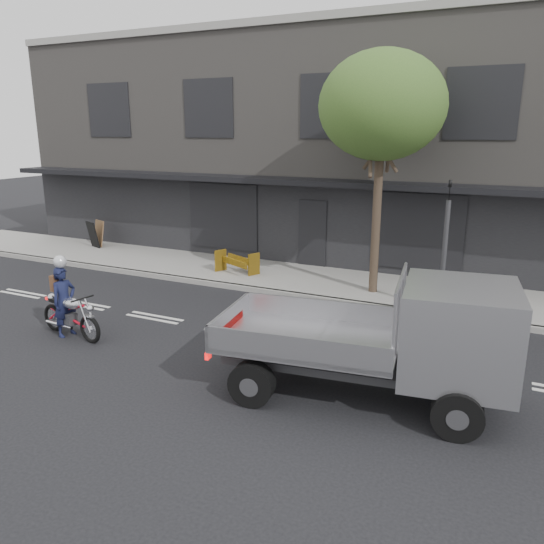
{
  "coord_description": "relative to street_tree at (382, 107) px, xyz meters",
  "views": [
    {
      "loc": [
        5.85,
        -10.33,
        4.71
      ],
      "look_at": [
        0.72,
        0.5,
        1.46
      ],
      "focal_mm": 35.0,
      "sensor_mm": 36.0,
      "label": 1
    }
  ],
  "objects": [
    {
      "name": "ground",
      "position": [
        -2.2,
        -4.2,
        -5.28
      ],
      "size": [
        80.0,
        80.0,
        0.0
      ],
      "primitive_type": "plane",
      "color": "black",
      "rests_on": "ground"
    },
    {
      "name": "motorcycle",
      "position": [
        -5.57,
        -6.04,
        -4.74
      ],
      "size": [
        2.03,
        0.59,
        1.05
      ],
      "rotation": [
        0.0,
        0.0,
        -0.15
      ],
      "color": "black",
      "rests_on": "ground"
    },
    {
      "name": "construction_barrier",
      "position": [
        -4.54,
        -0.1,
        -4.76
      ],
      "size": [
        1.43,
        1.04,
        0.74
      ],
      "primitive_type": null,
      "rotation": [
        0.0,
        0.0,
        -0.43
      ],
      "color": "#E8A00C",
      "rests_on": "sidewalk"
    },
    {
      "name": "building_main",
      "position": [
        -2.2,
        7.1,
        -1.28
      ],
      "size": [
        26.0,
        10.0,
        8.0
      ],
      "primitive_type": "cube",
      "color": "slate",
      "rests_on": "ground"
    },
    {
      "name": "sandwich_board",
      "position": [
        -11.54,
        1.01,
        -4.61
      ],
      "size": [
        0.77,
        0.64,
        1.04
      ],
      "primitive_type": null,
      "rotation": [
        0.0,
        0.0,
        -0.36
      ],
      "color": "black",
      "rests_on": "sidewalk"
    },
    {
      "name": "kerb",
      "position": [
        -2.2,
        -1.1,
        -5.2
      ],
      "size": [
        32.0,
        0.2,
        0.15
      ],
      "primitive_type": "cube",
      "color": "gray",
      "rests_on": "ground"
    },
    {
      "name": "rider",
      "position": [
        -5.72,
        -6.04,
        -4.45
      ],
      "size": [
        0.48,
        0.66,
        1.65
      ],
      "primitive_type": "imported",
      "rotation": [
        0.0,
        0.0,
        1.42
      ],
      "color": "#131836",
      "rests_on": "ground"
    },
    {
      "name": "flatbed_ute",
      "position": [
        2.47,
        -5.82,
        -3.94
      ],
      "size": [
        5.27,
        2.66,
        2.34
      ],
      "rotation": [
        0.0,
        0.0,
        0.13
      ],
      "color": "black",
      "rests_on": "ground"
    },
    {
      "name": "traffic_light_pole",
      "position": [
        2.0,
        -0.85,
        -3.63
      ],
      "size": [
        0.12,
        0.12,
        3.5
      ],
      "color": "#2D2D30",
      "rests_on": "ground"
    },
    {
      "name": "sidewalk",
      "position": [
        -2.2,
        0.5,
        -5.2
      ],
      "size": [
        32.0,
        3.2,
        0.15
      ],
      "primitive_type": "cube",
      "color": "gray",
      "rests_on": "ground"
    },
    {
      "name": "street_tree",
      "position": [
        0.0,
        0.0,
        0.0
      ],
      "size": [
        3.4,
        3.4,
        6.74
      ],
      "color": "#382B21",
      "rests_on": "ground"
    }
  ]
}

